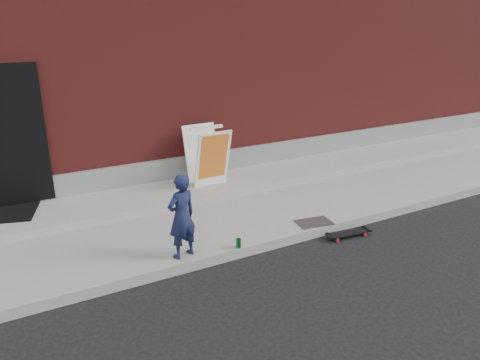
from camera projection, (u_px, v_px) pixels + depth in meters
ground at (245, 257)px, 6.57m from camera, size 80.00×80.00×0.00m
sidewalk at (201, 214)px, 7.79m from camera, size 20.00×3.00×0.15m
apron at (181, 190)px, 8.49m from camera, size 20.00×1.20×0.10m
building at (107, 45)px, 11.51m from camera, size 20.00×8.10×5.00m
child at (182, 216)px, 6.11m from camera, size 0.48×0.38×1.16m
skateboard at (349, 233)px, 7.15m from camera, size 0.74×0.27×0.08m
pizza_sign at (208, 155)px, 8.52m from camera, size 0.67×0.78×1.08m
soda_can at (238, 243)px, 6.51m from camera, size 0.09×0.09×0.13m
doormat at (3, 213)px, 7.37m from camera, size 1.14×1.02×0.03m
utility_plate at (314, 222)px, 7.29m from camera, size 0.58×0.42×0.02m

